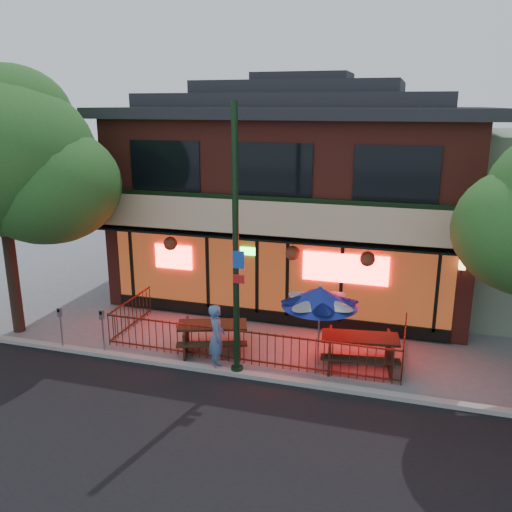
{
  "coord_description": "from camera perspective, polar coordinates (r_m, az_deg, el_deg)",
  "views": [
    {
      "loc": [
        4.23,
        -12.72,
        6.9
      ],
      "look_at": [
        -0.2,
        2.0,
        2.59
      ],
      "focal_mm": 38.0,
      "sensor_mm": 36.0,
      "label": 1
    }
  ],
  "objects": [
    {
      "name": "ground",
      "position": [
        15.08,
        -1.51,
        -11.56
      ],
      "size": [
        80.0,
        80.0,
        0.0
      ],
      "primitive_type": "plane",
      "color": "gray",
      "rests_on": "ground"
    },
    {
      "name": "street_light",
      "position": [
        13.55,
        -2.13,
        -0.4
      ],
      "size": [
        0.43,
        0.32,
        7.0
      ],
      "color": "black",
      "rests_on": "ground"
    },
    {
      "name": "patio_umbrella",
      "position": [
        14.47,
        6.74,
        -4.28
      ],
      "size": [
        2.04,
        2.04,
        2.33
      ],
      "color": "gray",
      "rests_on": "ground"
    },
    {
      "name": "parking_meter_near",
      "position": [
        15.98,
        -15.86,
        -6.94
      ],
      "size": [
        0.12,
        0.11,
        1.36
      ],
      "color": "gray",
      "rests_on": "ground"
    },
    {
      "name": "parking_meter_far",
      "position": [
        16.65,
        -19.89,
        -6.48
      ],
      "size": [
        0.14,
        0.13,
        1.31
      ],
      "color": "#909398",
      "rests_on": "ground"
    },
    {
      "name": "curb",
      "position": [
        14.63,
        -2.14,
        -12.21
      ],
      "size": [
        80.0,
        0.25,
        0.12
      ],
      "primitive_type": "cube",
      "color": "#999993",
      "rests_on": "ground"
    },
    {
      "name": "street_tree_left",
      "position": [
        17.6,
        -25.36,
        10.2
      ],
      "size": [
        5.6,
        5.6,
        8.05
      ],
      "color": "#36231B",
      "rests_on": "ground"
    },
    {
      "name": "restaurant_building",
      "position": [
        20.47,
        4.69,
        7.84
      ],
      "size": [
        12.96,
        9.49,
        8.05
      ],
      "color": "maroon",
      "rests_on": "ground"
    },
    {
      "name": "picnic_table_right",
      "position": [
        15.12,
        10.86,
        -9.34
      ],
      "size": [
        2.25,
        1.84,
        0.88
      ],
      "color": "black",
      "rests_on": "ground"
    },
    {
      "name": "patio_fence",
      "position": [
        15.23,
        -0.93,
        -8.63
      ],
      "size": [
        8.44,
        2.62,
        1.0
      ],
      "color": "#4D1D10",
      "rests_on": "ground"
    },
    {
      "name": "pedestrian",
      "position": [
        14.59,
        -4.14,
        -8.55
      ],
      "size": [
        0.67,
        0.8,
        1.85
      ],
      "primitive_type": "imported",
      "rotation": [
        0.0,
        0.0,
        1.98
      ],
      "color": "#4C6B99",
      "rests_on": "ground"
    },
    {
      "name": "picnic_table_left",
      "position": [
        15.79,
        -4.6,
        -8.09
      ],
      "size": [
        2.35,
        2.06,
        0.84
      ],
      "color": "#332112",
      "rests_on": "ground"
    }
  ]
}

